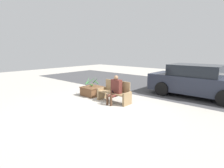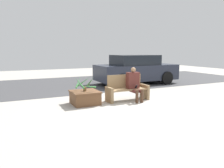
# 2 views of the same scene
# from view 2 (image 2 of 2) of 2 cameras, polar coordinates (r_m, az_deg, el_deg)

# --- Properties ---
(ground_plane) EXTENTS (30.00, 30.00, 0.00)m
(ground_plane) POSITION_cam_2_polar(r_m,az_deg,el_deg) (7.00, 7.33, -5.76)
(ground_plane) COLOR #ADA89E
(road_surface) EXTENTS (20.00, 6.00, 0.01)m
(road_surface) POSITION_cam_2_polar(r_m,az_deg,el_deg) (11.89, -7.11, 0.27)
(road_surface) COLOR #424244
(road_surface) RESTS_ON ground_plane
(bench) EXTENTS (1.51, 0.53, 0.90)m
(bench) POSITION_cam_2_polar(r_m,az_deg,el_deg) (7.71, 3.87, -1.33)
(bench) COLOR #8C704C
(bench) RESTS_ON ground_plane
(person_seated) EXTENTS (0.43, 0.61, 1.17)m
(person_seated) POSITION_cam_2_polar(r_m,az_deg,el_deg) (7.61, 5.77, 0.25)
(person_seated) COLOR #51231E
(person_seated) RESTS_ON ground_plane
(planter_box) EXTENTS (0.88, 0.89, 0.43)m
(planter_box) POSITION_cam_2_polar(r_m,az_deg,el_deg) (7.21, -7.08, -3.39)
(planter_box) COLOR brown
(planter_box) RESTS_ON ground_plane
(potted_plant) EXTENTS (0.65, 0.66, 0.47)m
(potted_plant) POSITION_cam_2_polar(r_m,az_deg,el_deg) (7.13, -7.26, 0.03)
(potted_plant) COLOR brown
(potted_plant) RESTS_ON planter_box
(parked_car) EXTENTS (4.24, 1.98, 1.52)m
(parked_car) POSITION_cam_2_polar(r_m,az_deg,el_deg) (11.58, 6.27, 3.76)
(parked_car) COLOR #232838
(parked_car) RESTS_ON ground_plane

